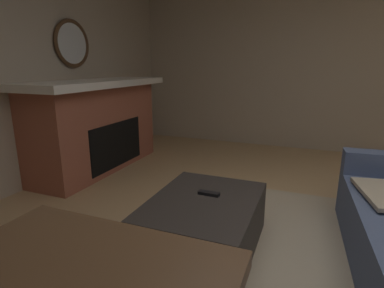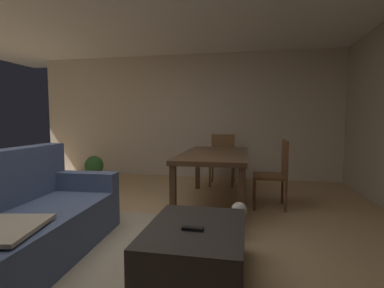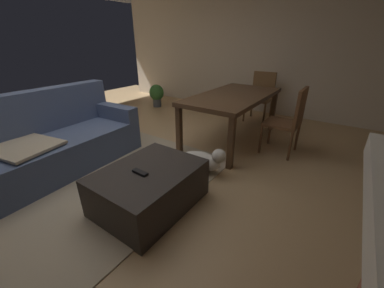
{
  "view_description": "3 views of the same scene",
  "coord_description": "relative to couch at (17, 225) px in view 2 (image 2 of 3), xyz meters",
  "views": [
    {
      "loc": [
        1.64,
        -0.17,
        1.33
      ],
      "look_at": [
        -0.03,
        -0.84,
        0.86
      ],
      "focal_mm": 28.63,
      "sensor_mm": 36.0,
      "label": 1
    },
    {
      "loc": [
        -2.35,
        -1.22,
        1.21
      ],
      "look_at": [
        -0.42,
        -0.84,
        1.04
      ],
      "focal_mm": 26.63,
      "sensor_mm": 36.0,
      "label": 2
    },
    {
      "loc": [
        -1.53,
        -2.21,
        1.48
      ],
      "look_at": [
        0.09,
        -1.09,
        0.58
      ],
      "focal_mm": 21.43,
      "sensor_mm": 36.0,
      "label": 3
    }
  ],
  "objects": [
    {
      "name": "floor",
      "position": [
        0.37,
        -0.65,
        -0.33
      ],
      "size": [
        8.6,
        8.6,
        0.0
      ],
      "primitive_type": "plane",
      "color": "tan"
    },
    {
      "name": "wall_right_window_side",
      "position": [
        3.95,
        -0.65,
        0.95
      ],
      "size": [
        0.12,
        6.6,
        2.56
      ],
      "primitive_type": "cube",
      "color": "beige",
      "rests_on": "ground"
    },
    {
      "name": "area_rug",
      "position": [
        0.11,
        -0.78,
        -0.32
      ],
      "size": [
        2.6,
        2.0,
        0.01
      ],
      "primitive_type": "cube",
      "color": "tan",
      "rests_on": "ground"
    },
    {
      "name": "couch",
      "position": [
        0.0,
        0.0,
        0.0
      ],
      "size": [
        1.96,
        0.96,
        0.94
      ],
      "color": "#4C5B7F",
      "rests_on": "ground"
    },
    {
      "name": "ottoman_coffee_table",
      "position": [
        0.11,
        -1.49,
        -0.13
      ],
      "size": [
        0.97,
        0.74,
        0.39
      ],
      "primitive_type": "cube",
      "color": "#2D2826",
      "rests_on": "ground"
    },
    {
      "name": "tv_remote",
      "position": [
        0.02,
        -1.49,
        0.08
      ],
      "size": [
        0.05,
        0.16,
        0.02
      ],
      "primitive_type": "cube",
      "rotation": [
        0.0,
        0.0,
        -0.03
      ],
      "color": "black",
      "rests_on": "ottoman_coffee_table"
    },
    {
      "name": "dining_table",
      "position": [
        2.02,
        -1.42,
        0.34
      ],
      "size": [
        1.8,
        0.91,
        0.74
      ],
      "color": "#513823",
      "rests_on": "ground"
    },
    {
      "name": "dining_chair_south",
      "position": [
        2.02,
        -2.27,
        0.19
      ],
      "size": [
        0.44,
        0.44,
        0.93
      ],
      "color": "brown",
      "rests_on": "ground"
    },
    {
      "name": "dining_chair_east",
      "position": [
        3.32,
        -1.42,
        0.19
      ],
      "size": [
        0.44,
        0.44,
        0.93
      ],
      "color": "brown",
      "rests_on": "ground"
    },
    {
      "name": "potted_plant",
      "position": [
        2.88,
        0.96,
        -0.02
      ],
      "size": [
        0.34,
        0.34,
        0.53
      ],
      "color": "#474C51",
      "rests_on": "ground"
    },
    {
      "name": "small_dog",
      "position": [
        0.9,
        -1.61,
        -0.15
      ],
      "size": [
        0.27,
        0.57,
        0.31
      ],
      "color": "silver",
      "rests_on": "ground"
    }
  ]
}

